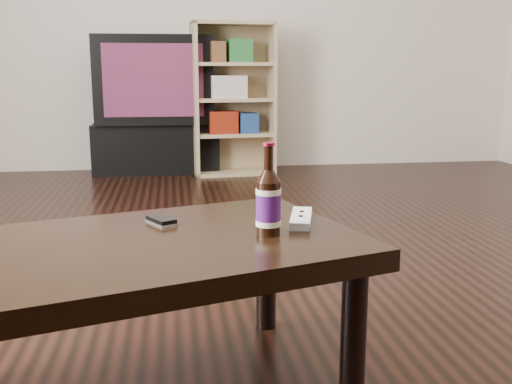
{
  "coord_description": "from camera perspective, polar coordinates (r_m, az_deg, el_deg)",
  "views": [
    {
      "loc": [
        -0.3,
        -1.78,
        0.78
      ],
      "look_at": [
        -0.1,
        -0.4,
        0.49
      ],
      "focal_mm": 42.0,
      "sensor_mm": 36.0,
      "label": 1
    }
  ],
  "objects": [
    {
      "name": "beer_bottle",
      "position": [
        1.43,
        1.19,
        -1.02
      ],
      "size": [
        0.08,
        0.08,
        0.22
      ],
      "rotation": [
        0.0,
        0.0,
        -0.4
      ],
      "color": "black",
      "rests_on": "coffee_table"
    },
    {
      "name": "floor",
      "position": [
        1.97,
        1.35,
        -11.94
      ],
      "size": [
        5.0,
        6.0,
        0.01
      ],
      "primitive_type": "cube",
      "color": "black",
      "rests_on": "ground"
    },
    {
      "name": "bookshelf",
      "position": [
        4.49,
        -2.32,
        9.09
      ],
      "size": [
        0.62,
        0.32,
        1.11
      ],
      "rotation": [
        0.0,
        0.0,
        0.08
      ],
      "color": "#A0895F",
      "rests_on": "floor"
    },
    {
      "name": "coffee_table",
      "position": [
        1.43,
        -11.3,
        -6.7
      ],
      "size": [
        1.17,
        0.88,
        0.39
      ],
      "rotation": [
        0.0,
        0.0,
        0.3
      ],
      "color": "black",
      "rests_on": "floor"
    },
    {
      "name": "tv",
      "position": [
        4.66,
        -9.64,
        10.5
      ],
      "size": [
        0.86,
        0.55,
        0.64
      ],
      "rotation": [
        0.0,
        0.0,
        -0.0
      ],
      "color": "black",
      "rests_on": "tv_stand"
    },
    {
      "name": "remote",
      "position": [
        1.56,
        4.32,
        -2.51
      ],
      "size": [
        0.1,
        0.19,
        0.02
      ],
      "rotation": [
        0.0,
        0.0,
        -0.26
      ],
      "color": "silver",
      "rests_on": "coffee_table"
    },
    {
      "name": "phone",
      "position": [
        1.57,
        -9.01,
        -2.7
      ],
      "size": [
        0.09,
        0.1,
        0.02
      ],
      "rotation": [
        0.0,
        0.0,
        0.52
      ],
      "color": "#B2B2B4",
      "rests_on": "coffee_table"
    },
    {
      "name": "tv_stand",
      "position": [
        4.7,
        -9.43,
        4.27
      ],
      "size": [
        0.94,
        0.47,
        0.38
      ],
      "primitive_type": "cube",
      "rotation": [
        0.0,
        0.0,
        -0.0
      ],
      "color": "black",
      "rests_on": "floor"
    }
  ]
}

